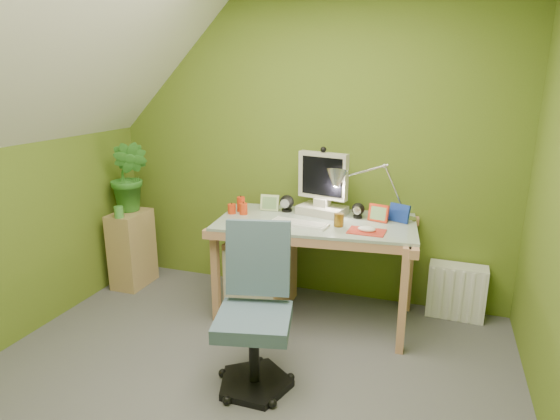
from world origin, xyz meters
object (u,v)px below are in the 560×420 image
(monitor, at_px, (323,182))
(desk_lamp, at_px, (386,179))
(desk, at_px, (315,269))
(side_ledge, at_px, (132,249))
(radiator, at_px, (456,291))
(potted_plant, at_px, (129,177))
(task_chair, at_px, (253,321))

(monitor, bearing_deg, desk_lamp, 13.35)
(desk, xyz_separation_m, side_ledge, (-1.61, 0.04, -0.05))
(desk, relative_size, radiator, 3.42)
(potted_plant, xyz_separation_m, radiator, (2.61, 0.23, -0.74))
(side_ledge, xyz_separation_m, radiator, (2.61, 0.28, -0.12))
(monitor, bearing_deg, potted_plant, -163.27)
(radiator, bearing_deg, task_chair, -129.45)
(side_ledge, height_order, radiator, side_ledge)
(radiator, bearing_deg, desk, -160.16)
(desk_lamp, bearing_deg, side_ledge, -173.57)
(potted_plant, bearing_deg, side_ledge, -90.00)
(monitor, xyz_separation_m, potted_plant, (-1.61, -0.09, -0.05))
(side_ledge, bearing_deg, potted_plant, 90.00)
(side_ledge, relative_size, potted_plant, 1.09)
(side_ledge, bearing_deg, desk_lamp, 4.03)
(monitor, xyz_separation_m, desk_lamp, (0.45, 0.00, 0.06))
(desk, height_order, monitor, monitor)
(task_chair, bearing_deg, radiator, 35.70)
(monitor, relative_size, radiator, 1.19)
(side_ledge, relative_size, radiator, 1.59)
(desk_lamp, distance_m, radiator, 1.01)
(side_ledge, xyz_separation_m, task_chair, (1.50, -0.97, 0.10))
(monitor, relative_size, task_chair, 0.57)
(desk, relative_size, desk_lamp, 2.34)
(potted_plant, bearing_deg, monitor, 3.38)
(potted_plant, distance_m, radiator, 2.72)
(monitor, relative_size, side_ledge, 0.75)
(desk, distance_m, potted_plant, 1.71)
(desk_lamp, relative_size, side_ledge, 0.92)
(task_chair, bearing_deg, desk, 70.52)
(monitor, bearing_deg, task_chair, -82.26)
(monitor, distance_m, potted_plant, 1.61)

